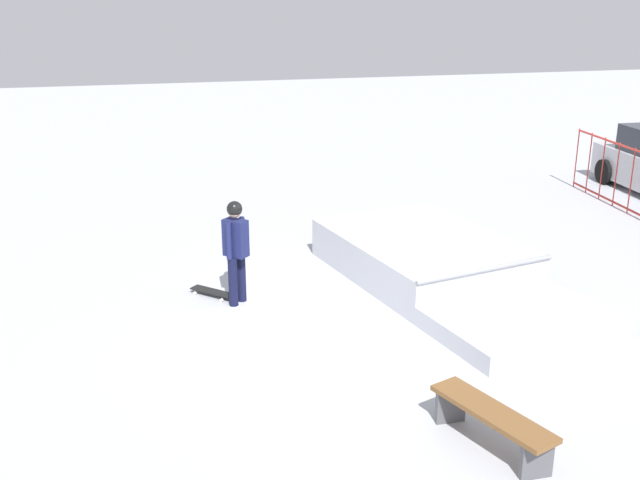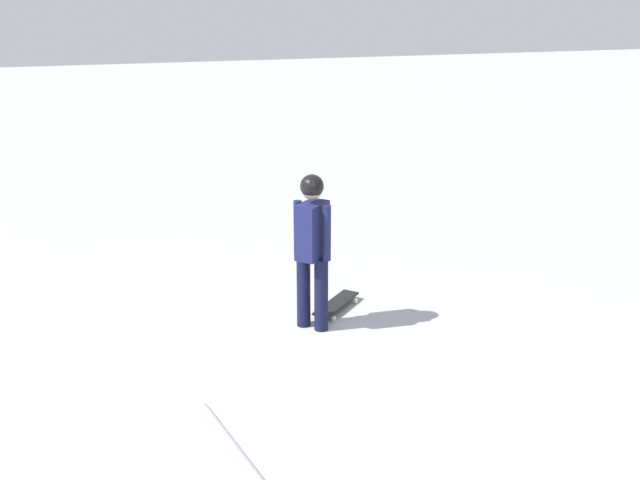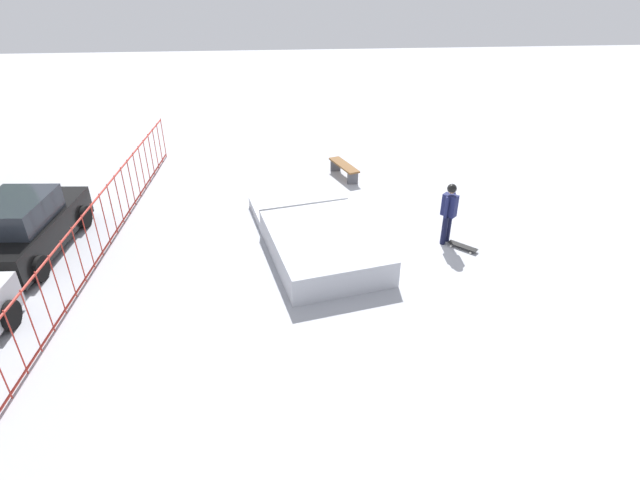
{
  "view_description": "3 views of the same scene",
  "coord_description": "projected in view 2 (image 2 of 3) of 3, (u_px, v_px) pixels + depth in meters",
  "views": [
    {
      "loc": [
        10.47,
        -3.28,
        4.98
      ],
      "look_at": [
        -1.16,
        -0.46,
        0.9
      ],
      "focal_mm": 42.68,
      "sensor_mm": 36.0,
      "label": 1
    },
    {
      "loc": [
        1.07,
        5.51,
        3.65
      ],
      "look_at": [
        -1.04,
        -1.91,
        1.0
      ],
      "focal_mm": 43.17,
      "sensor_mm": 36.0,
      "label": 2
    },
    {
      "loc": [
        -12.51,
        2.48,
        6.95
      ],
      "look_at": [
        -1.59,
        1.59,
        0.6
      ],
      "focal_mm": 28.16,
      "sensor_mm": 36.0,
      "label": 3
    }
  ],
  "objects": [
    {
      "name": "ground_plane",
      "position": [
        263.0,
        434.0,
        6.48
      ],
      "size": [
        60.0,
        60.0,
        0.0
      ],
      "primitive_type": "plane",
      "color": "#A8AAB2"
    },
    {
      "name": "skater",
      "position": [
        312.0,
        241.0,
        8.12
      ],
      "size": [
        0.42,
        0.42,
        1.73
      ],
      "rotation": [
        0.0,
        0.0,
        3.92
      ],
      "color": "black",
      "rests_on": "ground"
    },
    {
      "name": "skateboard",
      "position": [
        336.0,
        304.0,
        8.86
      ],
      "size": [
        0.7,
        0.71,
        0.09
      ],
      "rotation": [
        0.0,
        0.0,
        3.94
      ],
      "color": "black",
      "rests_on": "ground"
    }
  ]
}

